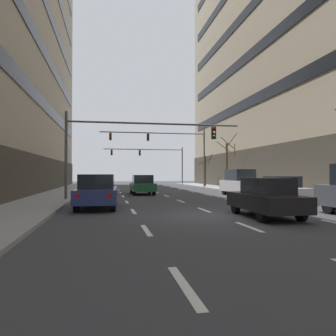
{
  "coord_description": "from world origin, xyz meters",
  "views": [
    {
      "loc": [
        -4.5,
        -12.93,
        1.72
      ],
      "look_at": [
        0.75,
        15.31,
        2.2
      ],
      "focal_mm": 35.09,
      "sensor_mm": 36.0,
      "label": 1
    }
  ],
  "objects_px": {
    "car_parked_3": "(240,183)",
    "car_parked_2": "(281,190)",
    "street_tree_2": "(227,163)",
    "pedestrian_1": "(253,181)",
    "traffic_signal_2": "(153,156)",
    "car_driving_0": "(97,192)",
    "traffic_signal_0": "(129,138)",
    "car_driving_1": "(142,185)",
    "car_driving_2": "(266,198)",
    "street_tree_1": "(205,170)",
    "traffic_signal_1": "(168,144)"
  },
  "relations": [
    {
      "from": "traffic_signal_0",
      "to": "car_driving_2",
      "type": "bearing_deg",
      "value": -63.24
    },
    {
      "from": "car_parked_2",
      "to": "traffic_signal_2",
      "type": "height_order",
      "value": "traffic_signal_2"
    },
    {
      "from": "car_driving_0",
      "to": "traffic_signal_2",
      "type": "height_order",
      "value": "traffic_signal_2"
    },
    {
      "from": "car_parked_3",
      "to": "car_parked_2",
      "type": "bearing_deg",
      "value": -90.0
    },
    {
      "from": "traffic_signal_0",
      "to": "car_parked_2",
      "type": "bearing_deg",
      "value": -22.45
    },
    {
      "from": "car_driving_2",
      "to": "street_tree_2",
      "type": "relative_size",
      "value": 0.72
    },
    {
      "from": "car_driving_0",
      "to": "street_tree_2",
      "type": "height_order",
      "value": "street_tree_2"
    },
    {
      "from": "car_parked_3",
      "to": "traffic_signal_0",
      "type": "xyz_separation_m",
      "value": [
        -8.71,
        -2.53,
        3.0
      ]
    },
    {
      "from": "traffic_signal_2",
      "to": "street_tree_2",
      "type": "xyz_separation_m",
      "value": [
        5.55,
        -17.05,
        -1.53
      ]
    },
    {
      "from": "car_driving_1",
      "to": "traffic_signal_0",
      "type": "height_order",
      "value": "traffic_signal_0"
    },
    {
      "from": "car_driving_1",
      "to": "traffic_signal_1",
      "type": "height_order",
      "value": "traffic_signal_1"
    },
    {
      "from": "car_driving_2",
      "to": "car_parked_3",
      "type": "distance_m",
      "value": 12.61
    },
    {
      "from": "traffic_signal_2",
      "to": "pedestrian_1",
      "type": "bearing_deg",
      "value": -76.97
    },
    {
      "from": "street_tree_2",
      "to": "car_parked_3",
      "type": "bearing_deg",
      "value": -104.91
    },
    {
      "from": "car_parked_2",
      "to": "car_parked_3",
      "type": "distance_m",
      "value": 6.14
    },
    {
      "from": "street_tree_1",
      "to": "pedestrian_1",
      "type": "distance_m",
      "value": 14.43
    },
    {
      "from": "traffic_signal_1",
      "to": "street_tree_2",
      "type": "distance_m",
      "value": 7.85
    },
    {
      "from": "traffic_signal_2",
      "to": "street_tree_1",
      "type": "relative_size",
      "value": 2.98
    },
    {
      "from": "car_driving_1",
      "to": "street_tree_1",
      "type": "relative_size",
      "value": 1.05
    },
    {
      "from": "car_driving_0",
      "to": "car_parked_3",
      "type": "relative_size",
      "value": 1.08
    },
    {
      "from": "traffic_signal_0",
      "to": "traffic_signal_1",
      "type": "xyz_separation_m",
      "value": [
        5.76,
        16.76,
        1.15
      ]
    },
    {
      "from": "car_parked_2",
      "to": "street_tree_1",
      "type": "relative_size",
      "value": 1.02
    },
    {
      "from": "car_driving_2",
      "to": "street_tree_2",
      "type": "bearing_deg",
      "value": 73.16
    },
    {
      "from": "car_driving_2",
      "to": "street_tree_1",
      "type": "distance_m",
      "value": 29.56
    },
    {
      "from": "car_driving_0",
      "to": "traffic_signal_0",
      "type": "distance_m",
      "value": 6.17
    },
    {
      "from": "traffic_signal_2",
      "to": "traffic_signal_1",
      "type": "bearing_deg",
      "value": -88.96
    },
    {
      "from": "street_tree_2",
      "to": "car_parked_2",
      "type": "bearing_deg",
      "value": -98.98
    },
    {
      "from": "car_driving_1",
      "to": "pedestrian_1",
      "type": "bearing_deg",
      "value": -3.12
    },
    {
      "from": "traffic_signal_0",
      "to": "traffic_signal_2",
      "type": "relative_size",
      "value": 0.94
    },
    {
      "from": "car_driving_2",
      "to": "traffic_signal_0",
      "type": "bearing_deg",
      "value": 116.76
    },
    {
      "from": "car_parked_3",
      "to": "traffic_signal_2",
      "type": "relative_size",
      "value": 0.35
    },
    {
      "from": "car_driving_0",
      "to": "car_driving_2",
      "type": "xyz_separation_m",
      "value": [
        6.63,
        -4.5,
        -0.06
      ]
    },
    {
      "from": "car_parked_3",
      "to": "car_driving_0",
      "type": "bearing_deg",
      "value": -144.76
    },
    {
      "from": "car_parked_2",
      "to": "street_tree_1",
      "type": "xyz_separation_m",
      "value": [
        2.4,
        22.99,
        1.46
      ]
    },
    {
      "from": "pedestrian_1",
      "to": "traffic_signal_0",
      "type": "bearing_deg",
      "value": -155.53
    },
    {
      "from": "car_driving_2",
      "to": "car_parked_3",
      "type": "height_order",
      "value": "car_parked_3"
    },
    {
      "from": "car_driving_1",
      "to": "traffic_signal_2",
      "type": "height_order",
      "value": "traffic_signal_2"
    },
    {
      "from": "car_driving_0",
      "to": "car_parked_3",
      "type": "xyz_separation_m",
      "value": [
        10.58,
        7.47,
        0.19
      ]
    },
    {
      "from": "street_tree_2",
      "to": "pedestrian_1",
      "type": "xyz_separation_m",
      "value": [
        -0.1,
        -6.49,
        -1.72
      ]
    },
    {
      "from": "car_driving_1",
      "to": "street_tree_1",
      "type": "bearing_deg",
      "value": 55.18
    },
    {
      "from": "car_driving_1",
      "to": "car_driving_2",
      "type": "height_order",
      "value": "car_driving_1"
    },
    {
      "from": "car_parked_2",
      "to": "traffic_signal_2",
      "type": "relative_size",
      "value": 0.34
    },
    {
      "from": "car_driving_0",
      "to": "traffic_signal_2",
      "type": "bearing_deg",
      "value": 77.51
    },
    {
      "from": "traffic_signal_2",
      "to": "street_tree_1",
      "type": "distance_m",
      "value": 10.92
    },
    {
      "from": "traffic_signal_0",
      "to": "car_driving_0",
      "type": "bearing_deg",
      "value": -110.7
    },
    {
      "from": "car_parked_2",
      "to": "traffic_signal_1",
      "type": "relative_size",
      "value": 0.33
    },
    {
      "from": "car_driving_2",
      "to": "traffic_signal_1",
      "type": "distance_m",
      "value": 26.58
    },
    {
      "from": "traffic_signal_1",
      "to": "street_tree_1",
      "type": "bearing_deg",
      "value": 26.19
    },
    {
      "from": "car_driving_1",
      "to": "traffic_signal_1",
      "type": "relative_size",
      "value": 0.34
    },
    {
      "from": "car_driving_0",
      "to": "pedestrian_1",
      "type": "relative_size",
      "value": 2.72
    }
  ]
}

